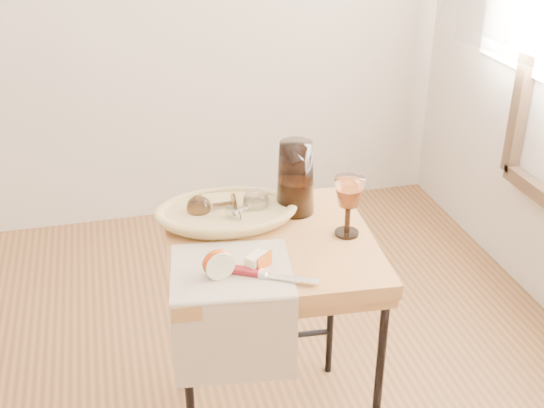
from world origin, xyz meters
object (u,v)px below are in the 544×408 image
object	(u,v)px
tea_towel	(231,270)
table_knife	(266,274)
wine_goblet	(348,207)
bread_basket	(226,214)
side_table	(270,343)
pitcher	(295,178)
apple_half	(218,263)
goblet_lying_b	(246,207)
goblet_lying_a	(214,205)

from	to	relation	value
tea_towel	table_knife	xyz separation A→B (m)	(0.08, -0.06, 0.01)
wine_goblet	table_knife	world-z (taller)	wine_goblet
wine_goblet	bread_basket	bearing A→B (deg)	153.00
side_table	pitcher	xyz separation A→B (m)	(0.11, 0.14, 0.48)
wine_goblet	side_table	bearing A→B (deg)	172.33
pitcher	table_knife	bearing A→B (deg)	-137.76
bread_basket	apple_half	bearing A→B (deg)	-101.29
side_table	goblet_lying_b	bearing A→B (deg)	111.94
bread_basket	goblet_lying_a	world-z (taller)	goblet_lying_a
goblet_lying_b	wine_goblet	xyz separation A→B (m)	(0.26, -0.14, 0.04)
goblet_lying_a	apple_half	xyz separation A→B (m)	(-0.04, -0.31, -0.00)
side_table	wine_goblet	bearing A→B (deg)	-7.67
bread_basket	goblet_lying_a	size ratio (longest dim) A/B	3.15
tea_towel	goblet_lying_b	size ratio (longest dim) A/B	2.44
tea_towel	table_knife	size ratio (longest dim) A/B	1.27
goblet_lying_b	wine_goblet	bearing A→B (deg)	-66.97
bread_basket	side_table	bearing A→B (deg)	-49.27
goblet_lying_a	pitcher	world-z (taller)	pitcher
tea_towel	pitcher	world-z (taller)	pitcher
pitcher	apple_half	world-z (taller)	pitcher
apple_half	goblet_lying_a	bearing A→B (deg)	71.95
wine_goblet	table_knife	bearing A→B (deg)	-149.10
table_knife	goblet_lying_b	bearing A→B (deg)	115.88
table_knife	side_table	bearing A→B (deg)	101.74
goblet_lying_a	table_knife	xyz separation A→B (m)	(0.07, -0.34, -0.03)
tea_towel	bread_basket	size ratio (longest dim) A/B	0.85
side_table	bread_basket	distance (m)	0.42
goblet_lying_a	goblet_lying_b	xyz separation A→B (m)	(0.09, -0.04, 0.00)
goblet_lying_b	apple_half	size ratio (longest dim) A/B	1.57
side_table	goblet_lying_a	distance (m)	0.46
tea_towel	apple_half	xyz separation A→B (m)	(-0.04, -0.02, 0.04)
tea_towel	goblet_lying_a	size ratio (longest dim) A/B	2.66
side_table	goblet_lying_b	size ratio (longest dim) A/B	5.76
bread_basket	wine_goblet	size ratio (longest dim) A/B	2.08
goblet_lying_b	side_table	bearing A→B (deg)	-106.99
tea_towel	goblet_lying_b	distance (m)	0.27
goblet_lying_a	pitcher	size ratio (longest dim) A/B	0.45
goblet_lying_a	wine_goblet	bearing A→B (deg)	150.43
goblet_lying_b	pitcher	bearing A→B (deg)	-26.59
goblet_lying_b	bread_basket	bearing A→B (deg)	119.27
bread_basket	goblet_lying_b	world-z (taller)	goblet_lying_b
wine_goblet	apple_half	distance (m)	0.42
goblet_lying_a	table_knife	world-z (taller)	goblet_lying_a
side_table	pitcher	size ratio (longest dim) A/B	2.80
apple_half	pitcher	bearing A→B (deg)	36.25
goblet_lying_b	pitcher	distance (m)	0.17
side_table	wine_goblet	size ratio (longest dim) A/B	4.15
tea_towel	apple_half	world-z (taller)	apple_half
side_table	goblet_lying_a	bearing A→B (deg)	131.76
side_table	wine_goblet	world-z (taller)	wine_goblet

